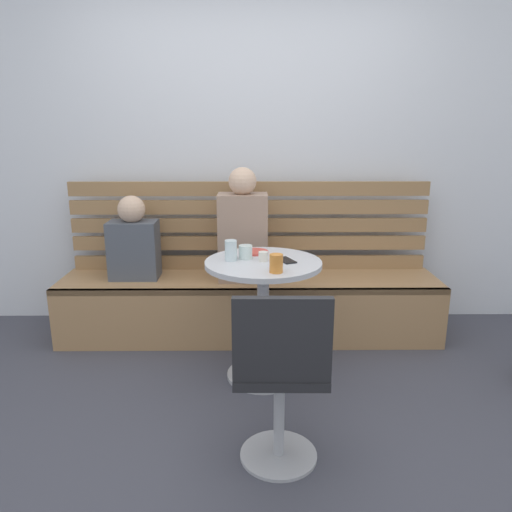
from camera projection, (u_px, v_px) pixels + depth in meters
name	position (u px, v px, depth m)	size (l,w,h in m)	color
ground	(249.00, 434.00, 2.42)	(8.00, 8.00, 0.00)	#42424C
back_wall	(249.00, 132.00, 3.63)	(5.20, 0.10, 2.90)	silver
booth_bench	(250.00, 307.00, 3.52)	(2.70, 0.52, 0.44)	#A87C51
booth_backrest	(250.00, 226.00, 3.61)	(2.65, 0.04, 0.66)	#9A7249
cafe_table	(263.00, 297.00, 2.85)	(0.68, 0.68, 0.74)	#ADADB2
white_chair	(280.00, 373.00, 2.08)	(0.41, 0.41, 0.85)	#ADADB2
person_adult	(243.00, 230.00, 3.35)	(0.34, 0.22, 0.79)	#9E7F6B
person_child_left	(134.00, 242.00, 3.42)	(0.34, 0.22, 0.59)	#4C515B
cup_espresso_small	(263.00, 256.00, 2.79)	(0.06, 0.06, 0.06)	silver
cup_glass_short	(246.00, 252.00, 2.84)	(0.08, 0.08, 0.08)	silver
cup_tumbler_orange	(276.00, 263.00, 2.57)	(0.07, 0.07, 0.10)	orange
cup_glass_tall	(231.00, 250.00, 2.79)	(0.07, 0.07, 0.12)	silver
plate_small	(255.00, 252.00, 2.98)	(0.17, 0.17, 0.01)	#DB4C42
phone_on_table	(286.00, 260.00, 2.80)	(0.07, 0.14, 0.01)	black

